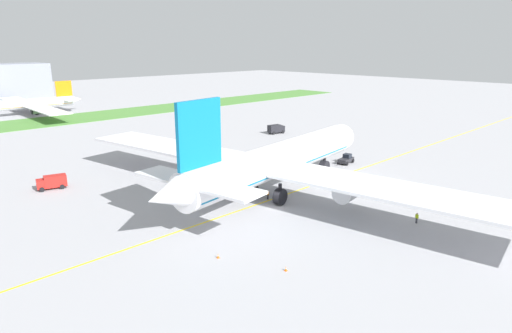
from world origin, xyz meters
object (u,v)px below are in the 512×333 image
traffic_cone_port_wing (432,188)px  ground_crew_marshaller_front (417,217)px  service_truck_baggage_loader (276,129)px  parked_airliner_far_centre (28,104)px  ground_crew_wingwalker_port (268,194)px  pushback_tug (346,159)px  traffic_cone_near_nose (218,256)px  traffic_cone_starboard_wing (286,269)px  airliner_foreground (275,161)px  service_truck_catering_van (52,182)px

traffic_cone_port_wing → ground_crew_marshaller_front: bearing=-162.3°
service_truck_baggage_loader → parked_airliner_far_centre: parked_airliner_far_centre is taller
ground_crew_wingwalker_port → traffic_cone_port_wing: (26.33, -18.04, -0.75)m
pushback_tug → traffic_cone_near_nose: 53.93m
ground_crew_marshaller_front → traffic_cone_near_nose: bearing=156.8°
traffic_cone_port_wing → service_truck_baggage_loader: bearing=71.9°
ground_crew_wingwalker_port → traffic_cone_starboard_wing: (-17.04, -19.55, -0.75)m
traffic_cone_near_nose → service_truck_baggage_loader: service_truck_baggage_loader is taller
service_truck_baggage_loader → pushback_tug: bearing=-112.1°
airliner_foreground → traffic_cone_starboard_wing: bearing=-133.9°
pushback_tug → traffic_cone_port_wing: bearing=-101.3°
ground_crew_wingwalker_port → traffic_cone_port_wing: size_ratio=2.92×
traffic_cone_near_nose → parked_airliner_far_centre: size_ratio=0.01×
service_truck_catering_van → parked_airliner_far_centre: (28.89, 101.34, 2.80)m
pushback_tug → traffic_cone_starboard_wing: bearing=-153.3°
airliner_foreground → parked_airliner_far_centre: 134.09m
ground_crew_marshaller_front → traffic_cone_port_wing: ground_crew_marshaller_front is taller
airliner_foreground → traffic_cone_starboard_wing: size_ratio=156.13×
ground_crew_marshaller_front → traffic_cone_starboard_wing: bearing=170.7°
traffic_cone_port_wing → service_truck_baggage_loader: (19.10, 58.43, 1.22)m
traffic_cone_port_wing → service_truck_catering_van: service_truck_catering_van is taller
service_truck_baggage_loader → service_truck_catering_van: size_ratio=1.00×
ground_crew_wingwalker_port → traffic_cone_near_nose: bearing=-151.7°
pushback_tug → service_truck_catering_van: bearing=153.1°
service_truck_catering_van → pushback_tug: bearing=-26.9°
traffic_cone_starboard_wing → parked_airliner_far_centre: size_ratio=0.01×
service_truck_catering_van → parked_airliner_far_centre: 105.42m
pushback_tug → parked_airliner_far_centre: (-27.06, 129.77, 3.24)m
ground_crew_wingwalker_port → airliner_foreground: bearing=6.2°
ground_crew_marshaller_front → airliner_foreground: bearing=105.1°
ground_crew_wingwalker_port → traffic_cone_port_wing: 31.92m
pushback_tug → ground_crew_marshaller_front: pushback_tug is taller
traffic_cone_starboard_wing → service_truck_catering_van: 53.12m
traffic_cone_starboard_wing → service_truck_baggage_loader: (62.46, 59.94, 1.22)m
ground_crew_marshaller_front → service_truck_catering_van: (-33.61, 56.66, 0.40)m
traffic_cone_port_wing → traffic_cone_starboard_wing: bearing=-178.0°
pushback_tug → traffic_cone_starboard_wing: 53.58m
pushback_tug → traffic_cone_starboard_wing: size_ratio=11.04×
airliner_foreground → traffic_cone_port_wing: size_ratio=156.13×
airliner_foreground → service_truck_catering_van: airliner_foreground is taller
airliner_foreground → ground_crew_wingwalker_port: bearing=-173.8°
airliner_foreground → parked_airliner_far_centre: (1.76, 134.06, -2.33)m
airliner_foreground → service_truck_baggage_loader: 59.36m
pushback_tug → traffic_cone_starboard_wing: pushback_tug is taller
traffic_cone_near_nose → parked_airliner_far_centre: bearing=80.4°
ground_crew_wingwalker_port → traffic_cone_starboard_wing: ground_crew_wingwalker_port is taller
parked_airliner_far_centre → service_truck_baggage_loader: bearing=-66.1°
traffic_cone_near_nose → service_truck_catering_van: size_ratio=0.10×
service_truck_catering_van → airliner_foreground: bearing=-50.3°
airliner_foreground → service_truck_baggage_loader: airliner_foreground is taller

